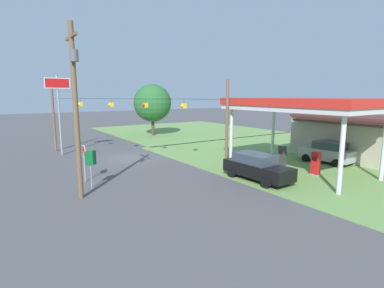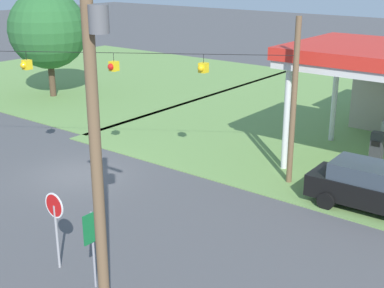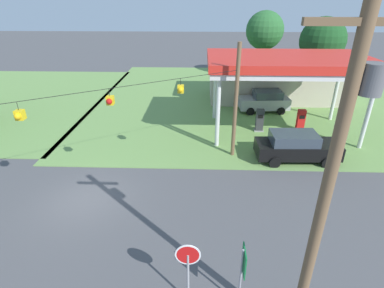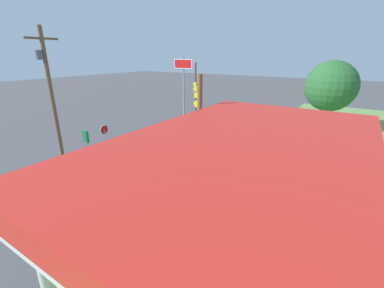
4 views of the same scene
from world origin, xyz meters
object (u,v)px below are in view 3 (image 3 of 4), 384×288
Objects in this scene: route_sign at (243,266)px; car_at_pumps_front at (296,146)px; gas_station_canopy at (288,64)px; tree_far_back at (323,41)px; fuel_pump_far at (300,121)px; car_at_pumps_rear at (264,101)px; tree_behind_station at (265,31)px; gas_station_store at (278,79)px; utility_pole_main at (329,188)px; fuel_pump_near at (260,121)px; stop_sign_roadside at (188,262)px.

car_at_pumps_front is at bearing 65.68° from route_sign.
car_at_pumps_front is (-0.02, -4.41, -4.12)m from gas_station_canopy.
fuel_pump_far is at bearing -112.99° from tree_far_back.
gas_station_canopy is 2.50× the size of car_at_pumps_rear.
gas_station_canopy is 16.65m from tree_behind_station.
tree_far_back is at bearing 30.45° from gas_station_store.
car_at_pumps_front is 12.17m from utility_pole_main.
car_at_pumps_front is at bearing 87.91° from car_at_pumps_rear.
gas_station_store is 6.27m from tree_far_back.
gas_station_canopy is 6.31× the size of fuel_pump_far.
gas_station_canopy is at bearing -119.39° from tree_far_back.
car_at_pumps_rear is 19.22m from route_sign.
utility_pole_main reaches higher than fuel_pump_far.
fuel_pump_near is at bearing 84.55° from utility_pole_main.
gas_station_canopy reaches higher than fuel_pump_near.
car_at_pumps_rear is 20.43m from utility_pole_main.
car_at_pumps_rear is 10.17m from tree_far_back.
car_at_pumps_rear is 0.46× the size of utility_pole_main.
fuel_pump_far is (1.52, -0.00, -4.23)m from gas_station_canopy.
car_at_pumps_rear is 0.56× the size of tree_behind_station.
route_sign reaches higher than fuel_pump_near.
car_at_pumps_rear is 13.13m from tree_behind_station.
car_at_pumps_front is (-1.54, -4.41, 0.11)m from fuel_pump_far.
tree_far_back is (7.69, 10.95, 4.39)m from fuel_pump_near.
fuel_pump_near is at bearing -99.90° from tree_behind_station.
tree_far_back is (4.65, 10.95, 4.39)m from fuel_pump_far.
fuel_pump_far is 0.22× the size of tree_behind_station.
utility_pole_main is (1.52, -1.02, 3.67)m from route_sign.
car_at_pumps_rear is 1.76× the size of stop_sign_roadside.
tree_far_back is (4.79, -5.63, -0.37)m from tree_behind_station.
fuel_pump_near is at bearing 78.23° from route_sign.
gas_station_canopy is 15.93m from stop_sign_roadside.
fuel_pump_far is 0.34× the size of car_at_pumps_front.
stop_sign_roadside reaches higher than car_at_pumps_rear.
gas_station_store is 3.04× the size of car_at_pumps_rear.
gas_station_canopy is at bearing 179.94° from fuel_pump_far.
tree_behind_station is at bearing 79.23° from route_sign.
fuel_pump_near is 15.08m from stop_sign_roadside.
gas_station_store reaches higher than car_at_pumps_rear.
tree_far_back reaches higher than gas_station_store.
gas_station_canopy reaches higher than stop_sign_roadside.
fuel_pump_near is 14.67m from route_sign.
route_sign is at bearing 146.23° from utility_pole_main.
gas_station_canopy is 2.17× the size of car_at_pumps_front.
route_sign is at bearing -101.77° from fuel_pump_near.
route_sign is 0.32× the size of tree_far_back.
tree_far_back is (10.67, 25.28, 3.51)m from route_sign.
gas_station_canopy is at bearing -100.54° from gas_station_store.
stop_sign_roadside is at bearing 178.86° from route_sign.
fuel_pump_near is 4.57m from car_at_pumps_rear.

